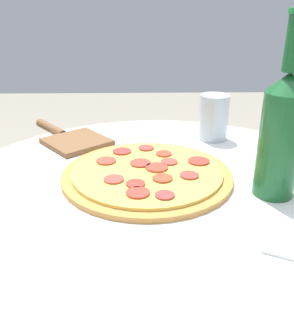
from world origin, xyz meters
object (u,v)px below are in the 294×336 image
(beer_bottle, at_px, (282,130))
(drinking_glass, at_px, (214,117))
(pizza, at_px, (147,174))
(pizza_paddle, at_px, (70,138))

(beer_bottle, xyz_separation_m, drinking_glass, (-0.05, 0.28, -0.06))
(pizza, distance_m, pizza_paddle, 0.27)
(pizza, xyz_separation_m, pizza_paddle, (-0.18, 0.20, -0.00))
(beer_bottle, bearing_deg, pizza_paddle, 145.52)
(beer_bottle, xyz_separation_m, pizza_paddle, (-0.40, 0.27, -0.11))
(pizza, relative_size, pizza_paddle, 1.32)
(drinking_glass, bearing_deg, pizza_paddle, -178.80)
(beer_bottle, bearing_deg, pizza, 162.71)
(beer_bottle, height_order, drinking_glass, beer_bottle)
(beer_bottle, height_order, pizza_paddle, beer_bottle)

